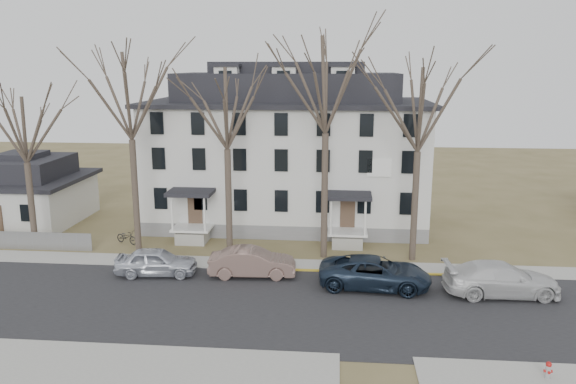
# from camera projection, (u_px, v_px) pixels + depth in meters

# --- Properties ---
(ground) EXTENTS (120.00, 120.00, 0.00)m
(ground) POSITION_uv_depth(u_px,v_px,m) (296.00, 326.00, 25.96)
(ground) COLOR brown
(ground) RESTS_ON ground
(main_road) EXTENTS (120.00, 10.00, 0.04)m
(main_road) POSITION_uv_depth(u_px,v_px,m) (299.00, 308.00, 27.90)
(main_road) COLOR #27272A
(main_road) RESTS_ON ground
(far_sidewalk) EXTENTS (120.00, 2.00, 0.08)m
(far_sidewalk) POSITION_uv_depth(u_px,v_px,m) (306.00, 266.00, 33.73)
(far_sidewalk) COLOR #A09F97
(far_sidewalk) RESTS_ON ground
(near_sidewalk_left) EXTENTS (20.00, 5.00, 0.08)m
(near_sidewalk_left) POSITION_uv_depth(u_px,v_px,m) (82.00, 376.00, 21.80)
(near_sidewalk_left) COLOR #A09F97
(near_sidewalk_left) RESTS_ON ground
(yellow_curb) EXTENTS (14.00, 0.25, 0.06)m
(yellow_curb) POSITION_uv_depth(u_px,v_px,m) (392.00, 274.00, 32.42)
(yellow_curb) COLOR gold
(yellow_curb) RESTS_ON ground
(boarding_house) EXTENTS (20.80, 12.36, 12.05)m
(boarding_house) POSITION_uv_depth(u_px,v_px,m) (288.00, 152.00, 42.39)
(boarding_house) COLOR slate
(boarding_house) RESTS_ON ground
(small_house) EXTENTS (8.70, 8.70, 5.00)m
(small_house) POSITION_uv_depth(u_px,v_px,m) (26.00, 193.00, 42.92)
(small_house) COLOR silver
(small_house) RESTS_ON ground
(tree_far_left) EXTENTS (8.40, 8.40, 13.72)m
(tree_far_left) POSITION_uv_depth(u_px,v_px,m) (129.00, 90.00, 34.16)
(tree_far_left) COLOR #473B31
(tree_far_left) RESTS_ON ground
(tree_mid_left) EXTENTS (7.80, 7.80, 12.74)m
(tree_mid_left) POSITION_uv_depth(u_px,v_px,m) (226.00, 103.00, 33.80)
(tree_mid_left) COLOR #473B31
(tree_mid_left) RESTS_ON ground
(tree_center) EXTENTS (9.00, 9.00, 14.70)m
(tree_center) POSITION_uv_depth(u_px,v_px,m) (326.00, 78.00, 32.95)
(tree_center) COLOR #473B31
(tree_center) RESTS_ON ground
(tree_mid_right) EXTENTS (7.80, 7.80, 12.74)m
(tree_mid_right) POSITION_uv_depth(u_px,v_px,m) (420.00, 104.00, 32.80)
(tree_mid_right) COLOR #473B31
(tree_mid_right) RESTS_ON ground
(tree_bungalow) EXTENTS (6.60, 6.60, 10.78)m
(tree_bungalow) POSITION_uv_depth(u_px,v_px,m) (23.00, 125.00, 35.25)
(tree_bungalow) COLOR #473B31
(tree_bungalow) RESTS_ON ground
(car_silver) EXTENTS (4.77, 2.27, 1.57)m
(car_silver) POSITION_uv_depth(u_px,v_px,m) (156.00, 262.00, 32.09)
(car_silver) COLOR silver
(car_silver) RESTS_ON ground
(car_tan) EXTENTS (5.02, 2.04, 1.62)m
(car_tan) POSITION_uv_depth(u_px,v_px,m) (252.00, 263.00, 31.91)
(car_tan) COLOR #765B53
(car_tan) RESTS_ON ground
(car_navy) EXTENTS (6.18, 3.22, 1.66)m
(car_navy) POSITION_uv_depth(u_px,v_px,m) (375.00, 273.00, 30.28)
(car_navy) COLOR #192535
(car_navy) RESTS_ON ground
(car_white) EXTENTS (6.08, 2.78, 1.72)m
(car_white) POSITION_uv_depth(u_px,v_px,m) (501.00, 280.00, 29.29)
(car_white) COLOR silver
(car_white) RESTS_ON ground
(bicycle_left) EXTENTS (1.85, 1.30, 0.92)m
(bicycle_left) POSITION_uv_depth(u_px,v_px,m) (127.00, 237.00, 37.80)
(bicycle_left) COLOR black
(bicycle_left) RESTS_ON ground
(fire_hydrant) EXTENTS (0.32, 0.30, 0.77)m
(fire_hydrant) POSITION_uv_depth(u_px,v_px,m) (548.00, 371.00, 21.44)
(fire_hydrant) COLOR #B7B7BA
(fire_hydrant) RESTS_ON ground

